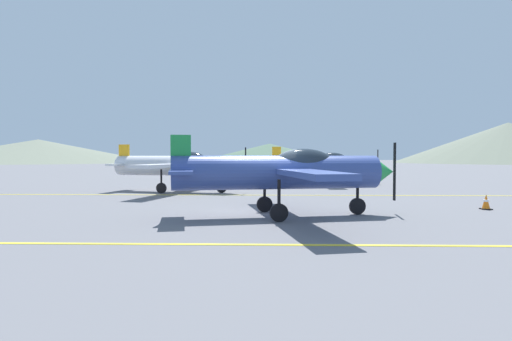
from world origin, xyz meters
The scene contains 10 objects.
ground_plane centered at (0.00, 0.00, 0.00)m, with size 400.00×400.00×0.00m, color slate.
apron_line_near centered at (0.00, -4.88, 0.01)m, with size 80.00×0.16×0.01m, color yellow.
apron_line_far centered at (0.00, 7.25, 0.01)m, with size 80.00×0.16×0.01m, color yellow.
airplane_near centered at (0.89, -0.32, 1.54)m, with size 8.01×9.14×2.74m.
airplane_mid centered at (-4.81, 9.17, 1.54)m, with size 8.02×9.12×2.74m.
airplane_far centered at (4.45, 16.32, 1.54)m, with size 7.92×9.13×2.74m.
traffic_cone_front centered at (8.66, 1.69, 0.29)m, with size 0.36×0.36×0.59m.
hill_left centered at (-72.90, 115.88, 3.68)m, with size 73.48×73.48×7.35m, color slate.
hill_centerleft centered at (0.91, 122.01, 3.07)m, with size 50.17×50.17×6.13m, color #4C6651.
hill_centerright centered at (72.47, 112.01, 6.05)m, with size 66.02×66.02×12.10m, color slate.
Camera 1 is at (0.26, -14.37, 2.05)m, focal length 29.05 mm.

